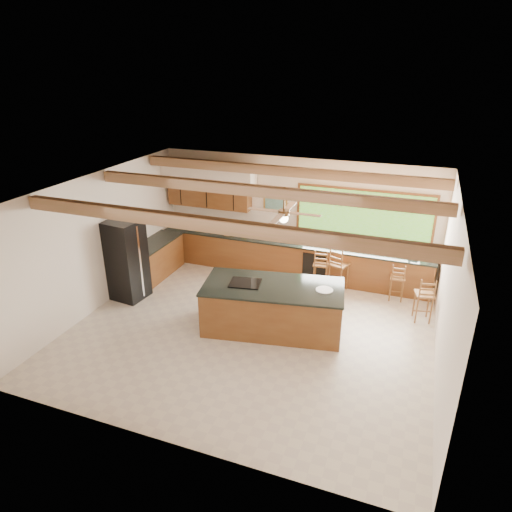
% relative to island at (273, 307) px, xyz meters
% --- Properties ---
extents(ground, '(7.20, 7.20, 0.00)m').
position_rel_island_xyz_m(ground, '(-0.39, -0.26, -0.50)').
color(ground, beige).
rests_on(ground, ground).
extents(room_shell, '(7.27, 6.54, 3.02)m').
position_rel_island_xyz_m(room_shell, '(-0.55, 0.39, 1.72)').
color(room_shell, silver).
rests_on(room_shell, ground).
extents(counter_run, '(7.12, 3.10, 1.26)m').
position_rel_island_xyz_m(counter_run, '(-1.20, 2.26, -0.03)').
color(counter_run, brown).
rests_on(counter_run, ground).
extents(island, '(3.02, 1.80, 1.01)m').
position_rel_island_xyz_m(island, '(0.00, 0.00, 0.00)').
color(island, brown).
rests_on(island, ground).
extents(refrigerator, '(0.81, 0.79, 1.90)m').
position_rel_island_xyz_m(refrigerator, '(-3.60, 0.14, 0.45)').
color(refrigerator, black).
rests_on(refrigerator, ground).
extents(bar_stool_a, '(0.51, 0.51, 1.13)m').
position_rel_island_xyz_m(bar_stool_a, '(0.94, 2.13, 0.18)').
color(bar_stool_a, brown).
rests_on(bar_stool_a, ground).
extents(bar_stool_b, '(0.41, 0.41, 1.04)m').
position_rel_island_xyz_m(bar_stool_b, '(0.51, 2.13, 0.12)').
color(bar_stool_b, brown).
rests_on(bar_stool_b, ground).
extents(bar_stool_c, '(0.37, 0.37, 0.93)m').
position_rel_island_xyz_m(bar_stool_c, '(2.31, 2.14, 0.06)').
color(bar_stool_c, brown).
rests_on(bar_stool_c, ground).
extents(bar_stool_d, '(0.45, 0.45, 1.04)m').
position_rel_island_xyz_m(bar_stool_d, '(2.91, 1.35, 0.12)').
color(bar_stool_d, brown).
rests_on(bar_stool_d, ground).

